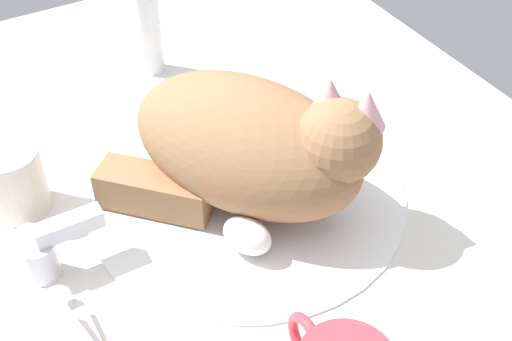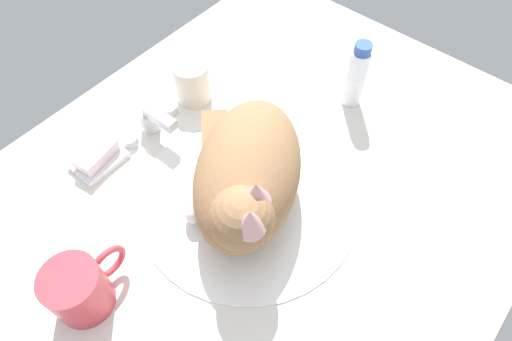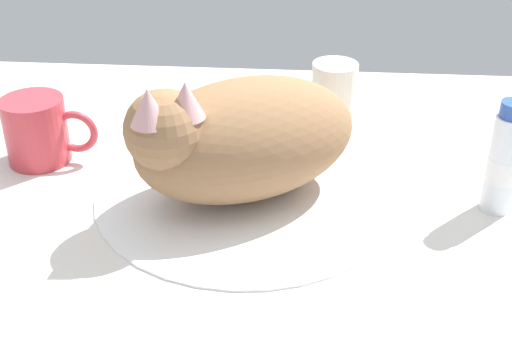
{
  "view_description": "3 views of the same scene",
  "coord_description": "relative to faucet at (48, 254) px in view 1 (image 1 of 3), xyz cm",
  "views": [
    {
      "loc": [
        -50.91,
        27.63,
        56.14
      ],
      "look_at": [
        -0.42,
        -1.05,
        3.7
      ],
      "focal_mm": 47.92,
      "sensor_mm": 36.0,
      "label": 1
    },
    {
      "loc": [
        -29.01,
        -25.88,
        63.98
      ],
      "look_at": [
        2.24,
        0.27,
        5.41
      ],
      "focal_mm": 31.0,
      "sensor_mm": 36.0,
      "label": 2
    },
    {
      "loc": [
        6.7,
        -73.36,
        46.38
      ],
      "look_at": [
        1.12,
        -0.37,
        3.71
      ],
      "focal_mm": 49.14,
      "sensor_mm": 36.0,
      "label": 3
    }
  ],
  "objects": [
    {
      "name": "rinse_cup",
      "position": [
        11.0,
        0.22,
        1.47
      ],
      "size": [
        6.81,
        6.81,
        8.35
      ],
      "color": "silver",
      "rests_on": "ground_plane"
    },
    {
      "name": "cat",
      "position": [
        -1.07,
        -23.75,
        5.44
      ],
      "size": [
        31.98,
        30.1,
        17.08
      ],
      "color": "#936B47",
      "rests_on": "sink_basin"
    },
    {
      "name": "toothpaste_bottle",
      "position": [
        29.96,
        -24.18,
        3.83
      ],
      "size": [
        3.74,
        3.74,
        14.01
      ],
      "color": "white",
      "rests_on": "ground_plane"
    },
    {
      "name": "sink_basin",
      "position": [
        0.0,
        -23.33,
        -2.39
      ],
      "size": [
        37.4,
        37.4,
        0.63
      ],
      "primitive_type": "cylinder",
      "color": "white",
      "rests_on": "ground_plane"
    },
    {
      "name": "ground_plane",
      "position": [
        0.0,
        -23.33,
        -4.2
      ],
      "size": [
        110.0,
        82.5,
        3.0
      ],
      "primitive_type": "cube",
      "color": "silver"
    },
    {
      "name": "faucet",
      "position": [
        0.0,
        0.0,
        0.0
      ],
      "size": [
        12.74,
        8.9,
        6.45
      ],
      "color": "silver",
      "rests_on": "ground_plane"
    }
  ]
}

